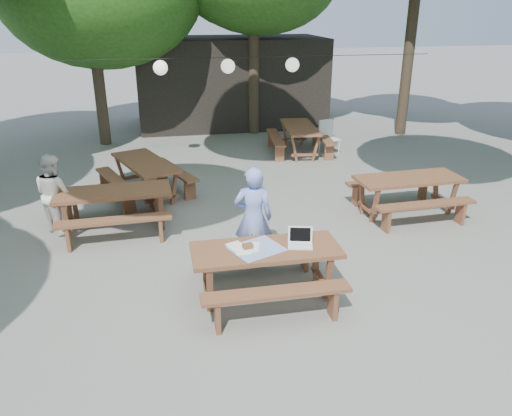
{
  "coord_description": "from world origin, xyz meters",
  "views": [
    {
      "loc": [
        -1.9,
        -6.28,
        3.78
      ],
      "look_at": [
        -0.62,
        0.27,
        1.05
      ],
      "focal_mm": 35.0,
      "sensor_mm": 36.0,
      "label": 1
    }
  ],
  "objects_px": {
    "woman": "(253,218)",
    "second_person": "(54,193)",
    "picnic_table_nw": "(115,209)",
    "main_picnic_table": "(266,272)",
    "plastic_chair": "(329,144)"
  },
  "relations": [
    {
      "from": "second_person",
      "to": "woman",
      "type": "bearing_deg",
      "value": -162.64
    },
    {
      "from": "picnic_table_nw",
      "to": "plastic_chair",
      "type": "distance_m",
      "value": 6.7
    },
    {
      "from": "picnic_table_nw",
      "to": "second_person",
      "type": "height_order",
      "value": "second_person"
    },
    {
      "from": "main_picnic_table",
      "to": "woman",
      "type": "xyz_separation_m",
      "value": [
        0.0,
        0.94,
        0.41
      ]
    },
    {
      "from": "picnic_table_nw",
      "to": "woman",
      "type": "distance_m",
      "value": 2.84
    },
    {
      "from": "picnic_table_nw",
      "to": "plastic_chair",
      "type": "relative_size",
      "value": 2.26
    },
    {
      "from": "woman",
      "to": "second_person",
      "type": "height_order",
      "value": "woman"
    },
    {
      "from": "woman",
      "to": "plastic_chair",
      "type": "bearing_deg",
      "value": -108.47
    },
    {
      "from": "picnic_table_nw",
      "to": "plastic_chair",
      "type": "xyz_separation_m",
      "value": [
        5.37,
        4.02,
        -0.13
      ]
    },
    {
      "from": "main_picnic_table",
      "to": "picnic_table_nw",
      "type": "distance_m",
      "value": 3.47
    },
    {
      "from": "picnic_table_nw",
      "to": "woman",
      "type": "xyz_separation_m",
      "value": [
        2.18,
        -1.76,
        0.41
      ]
    },
    {
      "from": "picnic_table_nw",
      "to": "main_picnic_table",
      "type": "bearing_deg",
      "value": -53.88
    },
    {
      "from": "woman",
      "to": "second_person",
      "type": "xyz_separation_m",
      "value": [
        -3.19,
        1.91,
        -0.09
      ]
    },
    {
      "from": "plastic_chair",
      "to": "woman",
      "type": "bearing_deg",
      "value": -134.96
    },
    {
      "from": "woman",
      "to": "plastic_chair",
      "type": "relative_size",
      "value": 1.77
    }
  ]
}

